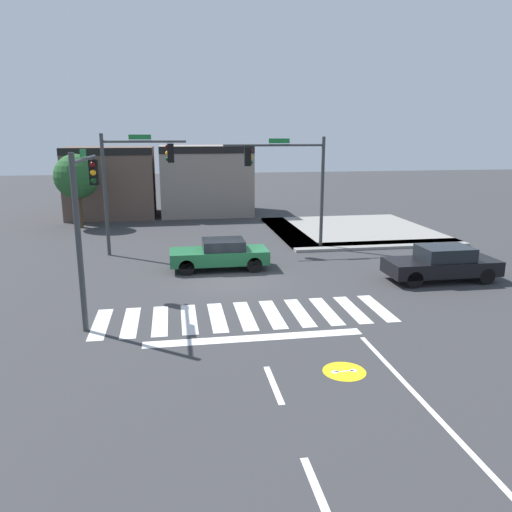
{
  "coord_description": "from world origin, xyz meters",
  "views": [
    {
      "loc": [
        -2.33,
        -20.84,
        6.15
      ],
      "look_at": [
        1.02,
        -0.6,
        1.15
      ],
      "focal_mm": 35.43,
      "sensor_mm": 36.0,
      "label": 1
    }
  ],
  "objects_px": {
    "traffic_signal_northwest": "(133,173)",
    "roadside_tree": "(77,177)",
    "traffic_signal_southwest": "(86,201)",
    "car_black": "(442,263)",
    "traffic_signal_northeast": "(290,172)",
    "car_green": "(220,254)"
  },
  "relations": [
    {
      "from": "car_black",
      "to": "traffic_signal_northeast",
      "type": "bearing_deg",
      "value": -53.66
    },
    {
      "from": "traffic_signal_northeast",
      "to": "car_black",
      "type": "xyz_separation_m",
      "value": [
        5.1,
        -6.94,
        -3.4
      ]
    },
    {
      "from": "car_black",
      "to": "roadside_tree",
      "type": "relative_size",
      "value": 0.97
    },
    {
      "from": "traffic_signal_northwest",
      "to": "car_green",
      "type": "relative_size",
      "value": 1.37
    },
    {
      "from": "traffic_signal_southwest",
      "to": "traffic_signal_northwest",
      "type": "bearing_deg",
      "value": -6.39
    },
    {
      "from": "car_green",
      "to": "car_black",
      "type": "distance_m",
      "value": 9.79
    },
    {
      "from": "traffic_signal_northeast",
      "to": "roadside_tree",
      "type": "bearing_deg",
      "value": -35.18
    },
    {
      "from": "traffic_signal_southwest",
      "to": "car_black",
      "type": "bearing_deg",
      "value": -83.6
    },
    {
      "from": "traffic_signal_northeast",
      "to": "roadside_tree",
      "type": "distance_m",
      "value": 15.06
    },
    {
      "from": "traffic_signal_southwest",
      "to": "roadside_tree",
      "type": "xyz_separation_m",
      "value": [
        -3.27,
        17.19,
        -0.56
      ]
    },
    {
      "from": "car_green",
      "to": "car_black",
      "type": "xyz_separation_m",
      "value": [
        9.17,
        -3.41,
        0.03
      ]
    },
    {
      "from": "car_black",
      "to": "traffic_signal_northwest",
      "type": "bearing_deg",
      "value": -28.42
    },
    {
      "from": "car_green",
      "to": "car_black",
      "type": "height_order",
      "value": "car_black"
    },
    {
      "from": "traffic_signal_northwest",
      "to": "car_black",
      "type": "relative_size",
      "value": 1.3
    },
    {
      "from": "traffic_signal_southwest",
      "to": "traffic_signal_northwest",
      "type": "distance_m",
      "value": 8.76
    },
    {
      "from": "traffic_signal_northeast",
      "to": "traffic_signal_northwest",
      "type": "height_order",
      "value": "traffic_signal_northwest"
    },
    {
      "from": "traffic_signal_southwest",
      "to": "car_green",
      "type": "xyz_separation_m",
      "value": [
        4.96,
        4.99,
        -3.21
      ]
    },
    {
      "from": "traffic_signal_northwest",
      "to": "roadside_tree",
      "type": "xyz_separation_m",
      "value": [
        -4.24,
        8.49,
        -0.85
      ]
    },
    {
      "from": "traffic_signal_southwest",
      "to": "car_black",
      "type": "distance_m",
      "value": 14.57
    },
    {
      "from": "traffic_signal_northeast",
      "to": "traffic_signal_northwest",
      "type": "relative_size",
      "value": 0.97
    },
    {
      "from": "traffic_signal_northwest",
      "to": "car_green",
      "type": "height_order",
      "value": "traffic_signal_northwest"
    },
    {
      "from": "traffic_signal_southwest",
      "to": "roadside_tree",
      "type": "bearing_deg",
      "value": 10.77
    }
  ]
}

